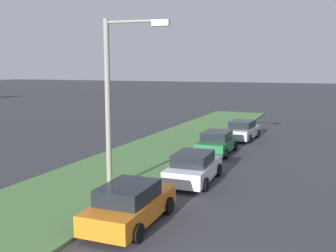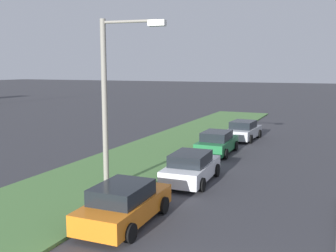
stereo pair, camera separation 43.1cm
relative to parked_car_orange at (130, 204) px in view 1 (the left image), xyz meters
The scene contains 6 objects.
grass_median 7.10m from the parked_car_orange, 34.48° to the left, with size 60.00×6.00×0.12m, color #517F42.
parked_car_orange is the anchor object (origin of this frame).
parked_car_white 5.74m from the parked_car_orange, ahead, with size 4.38×2.18×1.47m.
parked_car_green 12.33m from the parked_car_orange, ahead, with size 4.33×2.08×1.47m.
parked_car_silver 17.99m from the parked_car_orange, ahead, with size 4.39×2.19×1.47m.
streetlight 5.21m from the parked_car_orange, 37.58° to the left, with size 0.68×2.87×7.50m.
Camera 1 is at (-7.31, -2.33, 5.41)m, focal length 41.41 mm.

